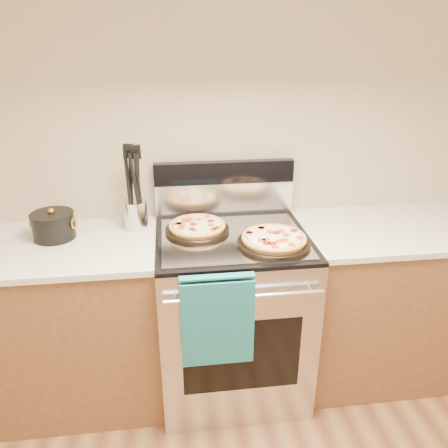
{
  "coord_description": "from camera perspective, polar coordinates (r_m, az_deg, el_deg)",
  "views": [
    {
      "loc": [
        -0.3,
        -0.31,
        1.83
      ],
      "look_at": [
        -0.06,
        1.55,
        1.03
      ],
      "focal_mm": 35.0,
      "sensor_mm": 36.0,
      "label": 1
    }
  ],
  "objects": [
    {
      "name": "oven_window",
      "position": [
        2.15,
        2.37,
        -16.84
      ],
      "size": [
        0.56,
        0.01,
        0.4
      ],
      "primitive_type": "cube",
      "color": "black",
      "rests_on": "range_body"
    },
    {
      "name": "countertop_left",
      "position": [
        2.27,
        -21.59,
        -2.93
      ],
      "size": [
        1.02,
        0.64,
        0.03
      ],
      "primitive_type": "cube",
      "color": "beige",
      "rests_on": "cabinet_left"
    },
    {
      "name": "cooktop",
      "position": [
        2.18,
        1.1,
        -1.82
      ],
      "size": [
        0.76,
        0.68,
        0.02
      ],
      "primitive_type": "cube",
      "color": "black",
      "rests_on": "range_body"
    },
    {
      "name": "backsplash_upper",
      "position": [
        2.38,
        0.04,
        6.78
      ],
      "size": [
        0.76,
        0.06,
        0.12
      ],
      "primitive_type": "cube",
      "color": "black",
      "rests_on": "backsplash_lower"
    },
    {
      "name": "dish_towel",
      "position": [
        1.95,
        -0.87,
        -12.26
      ],
      "size": [
        0.32,
        0.05,
        0.42
      ],
      "primitive_type": null,
      "color": "#175976",
      "rests_on": "oven_handle"
    },
    {
      "name": "foil_sheet",
      "position": [
        2.15,
        1.22,
        -1.84
      ],
      "size": [
        0.7,
        0.55,
        0.01
      ],
      "primitive_type": "cube",
      "color": "gray",
      "rests_on": "cooktop"
    },
    {
      "name": "pepperoni_pizza_back",
      "position": [
        2.21,
        -3.51,
        -0.42
      ],
      "size": [
        0.33,
        0.33,
        0.04
      ],
      "primitive_type": null,
      "rotation": [
        0.0,
        0.0,
        0.03
      ],
      "color": "#B77B38",
      "rests_on": "foil_sheet"
    },
    {
      "name": "cabinet_left",
      "position": [
        2.49,
        -20.04,
        -12.38
      ],
      "size": [
        1.0,
        0.62,
        0.88
      ],
      "primitive_type": "cube",
      "color": "brown",
      "rests_on": "ground"
    },
    {
      "name": "range_body",
      "position": [
        2.41,
        1.01,
        -11.78
      ],
      "size": [
        0.76,
        0.68,
        0.9
      ],
      "primitive_type": "cube",
      "color": "#B7B7BC",
      "rests_on": "ground"
    },
    {
      "name": "wall_back",
      "position": [
        2.37,
        -0.08,
        11.45
      ],
      "size": [
        4.0,
        0.0,
        4.0
      ],
      "primitive_type": "plane",
      "rotation": [
        1.57,
        0.0,
        0.0
      ],
      "color": "tan",
      "rests_on": "ground"
    },
    {
      "name": "countertop_right",
      "position": [
        2.49,
        21.45,
        -0.62
      ],
      "size": [
        1.02,
        0.64,
        0.03
      ],
      "primitive_type": "cube",
      "color": "beige",
      "rests_on": "cabinet_right"
    },
    {
      "name": "pepperoni_pizza_front",
      "position": [
        2.08,
        6.54,
        -2.06
      ],
      "size": [
        0.43,
        0.43,
        0.05
      ],
      "primitive_type": null,
      "rotation": [
        0.0,
        0.0,
        -0.29
      ],
      "color": "#B77B38",
      "rests_on": "foil_sheet"
    },
    {
      "name": "saucepan",
      "position": [
        2.31,
        -21.37,
        -0.33
      ],
      "size": [
        0.24,
        0.24,
        0.12
      ],
      "primitive_type": "cylinder",
      "rotation": [
        0.0,
        0.0,
        -0.2
      ],
      "color": "black",
      "rests_on": "countertop_left"
    },
    {
      "name": "utensil_crock",
      "position": [
        2.31,
        -11.45,
        1.2
      ],
      "size": [
        0.14,
        0.14,
        0.15
      ],
      "primitive_type": "cylinder",
      "rotation": [
        0.0,
        0.0,
        -0.12
      ],
      "color": "silver",
      "rests_on": "countertop_left"
    },
    {
      "name": "backsplash_lower",
      "position": [
        2.43,
        0.04,
        3.38
      ],
      "size": [
        0.76,
        0.06,
        0.18
      ],
      "primitive_type": "cube",
      "color": "silver",
      "rests_on": "cooktop"
    },
    {
      "name": "cabinet_right",
      "position": [
        2.69,
        20.04,
        -9.52
      ],
      "size": [
        1.0,
        0.62,
        0.88
      ],
      "primitive_type": "cube",
      "color": "brown",
      "rests_on": "ground"
    },
    {
      "name": "oven_handle",
      "position": [
        1.91,
        2.74,
        -9.53
      ],
      "size": [
        0.7,
        0.03,
        0.03
      ],
      "primitive_type": "cylinder",
      "rotation": [
        0.0,
        1.57,
        0.0
      ],
      "color": "silver",
      "rests_on": "range_body"
    }
  ]
}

